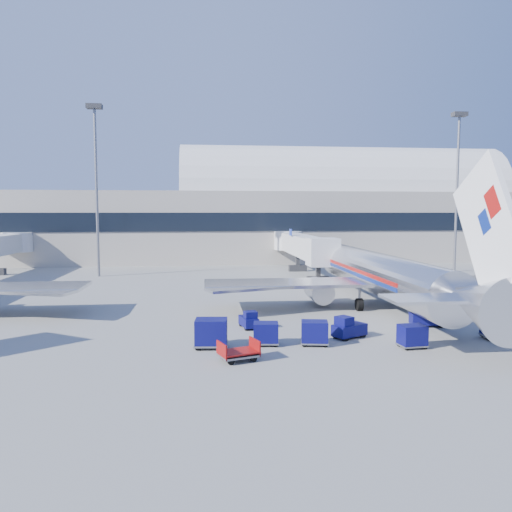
{
  "coord_description": "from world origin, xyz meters",
  "views": [
    {
      "loc": [
        -6.08,
        -38.12,
        8.53
      ],
      "look_at": [
        -1.38,
        6.0,
        4.65
      ],
      "focal_mm": 35.0,
      "sensor_mm": 36.0,
      "label": 1
    }
  ],
  "objects": [
    {
      "name": "ground",
      "position": [
        0.0,
        0.0,
        0.0
      ],
      "size": [
        260.0,
        260.0,
        0.0
      ],
      "primitive_type": "plane",
      "color": "gray",
      "rests_on": "ground"
    },
    {
      "name": "terminal",
      "position": [
        -13.6,
        55.96,
        7.52
      ],
      "size": [
        170.0,
        28.15,
        21.0
      ],
      "color": "#B2AA9E",
      "rests_on": "ground"
    },
    {
      "name": "airliner_main",
      "position": [
        10.0,
        4.51,
        2.93
      ],
      "size": [
        32.0,
        37.26,
        12.07
      ],
      "color": "silver",
      "rests_on": "ground"
    },
    {
      "name": "jetbridge_near",
      "position": [
        7.6,
        30.81,
        3.93
      ],
      "size": [
        4.4,
        27.5,
        6.25
      ],
      "color": "silver",
      "rests_on": "ground"
    },
    {
      "name": "mast_west",
      "position": [
        -20.0,
        30.0,
        14.79
      ],
      "size": [
        2.0,
        1.2,
        22.6
      ],
      "color": "slate",
      "rests_on": "ground"
    },
    {
      "name": "mast_east",
      "position": [
        30.0,
        30.0,
        14.79
      ],
      "size": [
        2.0,
        1.2,
        22.6
      ],
      "color": "slate",
      "rests_on": "ground"
    },
    {
      "name": "barrier_near",
      "position": [
        18.0,
        2.0,
        0.45
      ],
      "size": [
        3.0,
        0.55,
        0.9
      ],
      "primitive_type": "cube",
      "color": "#9E9E96",
      "rests_on": "ground"
    },
    {
      "name": "tug_lead",
      "position": [
        3.7,
        -5.61,
        0.7
      ],
      "size": [
        2.63,
        2.16,
        1.53
      ],
      "rotation": [
        0.0,
        0.0,
        0.5
      ],
      "color": "#0A0A4B",
      "rests_on": "ground"
    },
    {
      "name": "tug_right",
      "position": [
        10.53,
        -2.8,
        0.73
      ],
      "size": [
        2.62,
        1.57,
        1.61
      ],
      "rotation": [
        0.0,
        0.0,
        -0.14
      ],
      "color": "#0A0A4B",
      "rests_on": "ground"
    },
    {
      "name": "tug_left",
      "position": [
        -2.77,
        -2.01,
        0.61
      ],
      "size": [
        1.41,
        2.2,
        1.33
      ],
      "rotation": [
        0.0,
        0.0,
        1.78
      ],
      "color": "#0A0A4B",
      "rests_on": "ground"
    },
    {
      "name": "cart_train_a",
      "position": [
        1.02,
        -7.15,
        0.83
      ],
      "size": [
        1.98,
        1.64,
        1.56
      ],
      "rotation": [
        0.0,
        0.0,
        -0.17
      ],
      "color": "#0A0A4B",
      "rests_on": "ground"
    },
    {
      "name": "cart_train_b",
      "position": [
        -2.11,
        -6.83,
        0.79
      ],
      "size": [
        1.8,
        1.46,
        1.47
      ],
      "rotation": [
        0.0,
        0.0,
        -0.12
      ],
      "color": "#0A0A4B",
      "rests_on": "ground"
    },
    {
      "name": "cart_train_c",
      "position": [
        -5.62,
        -7.12,
        0.98
      ],
      "size": [
        2.22,
        1.77,
        1.84
      ],
      "rotation": [
        0.0,
        0.0,
        -0.09
      ],
      "color": "#0A0A4B",
      "rests_on": "ground"
    },
    {
      "name": "cart_solo_near",
      "position": [
        7.0,
        -8.46,
        0.78
      ],
      "size": [
        1.78,
        1.44,
        1.46
      ],
      "rotation": [
        0.0,
        0.0,
        0.11
      ],
      "color": "#0A0A4B",
      "rests_on": "ground"
    },
    {
      "name": "cart_solo_far",
      "position": [
        13.67,
        -6.91,
        0.91
      ],
      "size": [
        2.04,
        1.63,
        1.7
      ],
      "rotation": [
        0.0,
        0.0,
        -0.09
      ],
      "color": "#0A0A4B",
      "rests_on": "ground"
    },
    {
      "name": "cart_open_red",
      "position": [
        -4.09,
        -10.05,
        0.42
      ],
      "size": [
        2.56,
        2.16,
        0.58
      ],
      "rotation": [
        0.0,
        0.0,
        0.33
      ],
      "color": "slate",
      "rests_on": "ground"
    }
  ]
}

